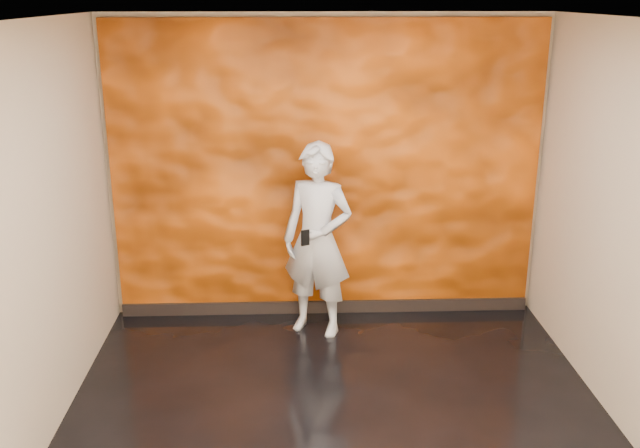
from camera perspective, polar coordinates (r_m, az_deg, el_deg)
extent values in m
cube|color=black|center=(5.30, 1.49, -15.95)|extent=(4.00, 4.00, 0.01)
cube|color=#B9AB8E|center=(6.57, 0.47, 4.35)|extent=(4.00, 0.02, 2.80)
cube|color=#B9AB8E|center=(2.86, 4.38, -14.94)|extent=(4.00, 0.02, 2.80)
cube|color=#B9AB8E|center=(4.95, -22.16, -1.66)|extent=(0.02, 4.00, 2.80)
cube|color=#B9AB8E|center=(5.19, 24.25, -1.05)|extent=(0.02, 4.00, 2.80)
cube|color=white|center=(4.39, 1.80, 16.01)|extent=(4.00, 4.00, 0.01)
cube|color=orange|center=(6.54, 0.49, 4.10)|extent=(3.90, 0.06, 2.75)
cube|color=black|center=(6.94, 0.48, -6.62)|extent=(3.90, 0.04, 0.12)
imported|color=#ADB2BD|center=(6.29, -0.20, -1.31)|extent=(0.75, 0.64, 1.75)
cube|color=black|center=(6.03, -1.19, -1.11)|extent=(0.07, 0.04, 0.14)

